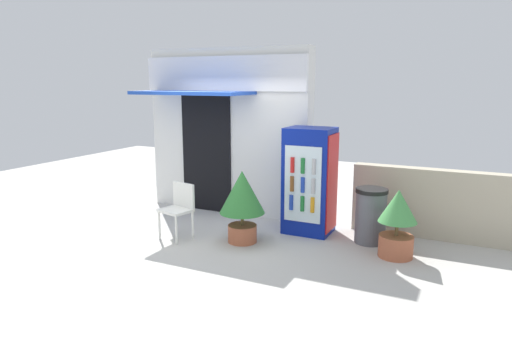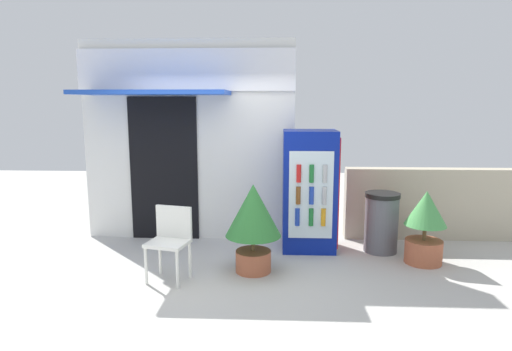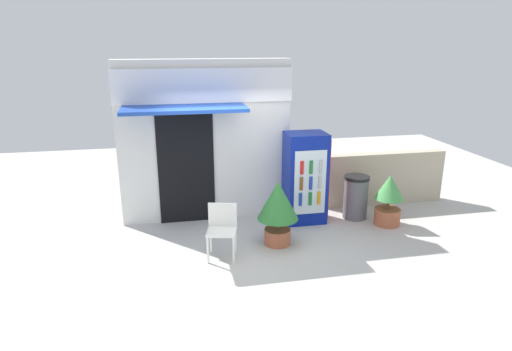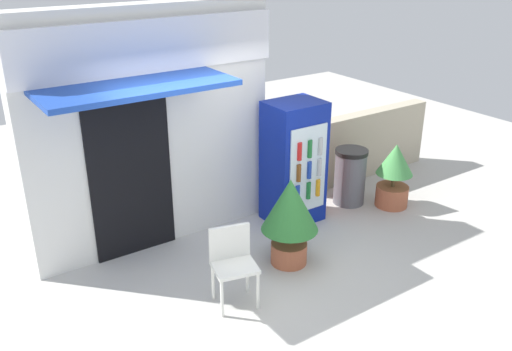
{
  "view_description": "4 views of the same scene",
  "coord_description": "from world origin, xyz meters",
  "px_view_note": "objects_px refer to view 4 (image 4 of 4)",
  "views": [
    {
      "loc": [
        3.72,
        -5.75,
        2.43
      ],
      "look_at": [
        0.68,
        0.51,
        1.0
      ],
      "focal_mm": 32.44,
      "sensor_mm": 36.0,
      "label": 1
    },
    {
      "loc": [
        0.85,
        -4.97,
        2.1
      ],
      "look_at": [
        0.6,
        0.46,
        1.18
      ],
      "focal_mm": 30.72,
      "sensor_mm": 36.0,
      "label": 2
    },
    {
      "loc": [
        -1.14,
        -6.38,
        3.32
      ],
      "look_at": [
        0.28,
        0.61,
        1.12
      ],
      "focal_mm": 30.86,
      "sensor_mm": 36.0,
      "label": 3
    },
    {
      "loc": [
        -3.01,
        -4.33,
        3.66
      ],
      "look_at": [
        0.37,
        0.64,
        1.07
      ],
      "focal_mm": 38.53,
      "sensor_mm": 36.0,
      "label": 4
    }
  ],
  "objects_px": {
    "drink_cooler": "(294,162)",
    "potted_plant_curbside": "(394,172)",
    "potted_plant_near_shop": "(290,212)",
    "plastic_chair": "(233,259)",
    "trash_bin": "(350,176)"
  },
  "relations": [
    {
      "from": "potted_plant_curbside",
      "to": "trash_bin",
      "type": "xyz_separation_m",
      "value": [
        -0.46,
        0.44,
        -0.11
      ]
    },
    {
      "from": "drink_cooler",
      "to": "potted_plant_curbside",
      "type": "xyz_separation_m",
      "value": [
        1.47,
        -0.5,
        -0.32
      ]
    },
    {
      "from": "plastic_chair",
      "to": "potted_plant_curbside",
      "type": "height_order",
      "value": "potted_plant_curbside"
    },
    {
      "from": "potted_plant_near_shop",
      "to": "potted_plant_curbside",
      "type": "distance_m",
      "value": 2.26
    },
    {
      "from": "potted_plant_near_shop",
      "to": "potted_plant_curbside",
      "type": "height_order",
      "value": "potted_plant_near_shop"
    },
    {
      "from": "drink_cooler",
      "to": "potted_plant_curbside",
      "type": "height_order",
      "value": "drink_cooler"
    },
    {
      "from": "plastic_chair",
      "to": "potted_plant_curbside",
      "type": "bearing_deg",
      "value": 11.69
    },
    {
      "from": "potted_plant_near_shop",
      "to": "trash_bin",
      "type": "bearing_deg",
      "value": 25.22
    },
    {
      "from": "drink_cooler",
      "to": "potted_plant_near_shop",
      "type": "distance_m",
      "value": 1.18
    },
    {
      "from": "drink_cooler",
      "to": "trash_bin",
      "type": "height_order",
      "value": "drink_cooler"
    },
    {
      "from": "plastic_chair",
      "to": "potted_plant_curbside",
      "type": "distance_m",
      "value": 3.26
    },
    {
      "from": "drink_cooler",
      "to": "potted_plant_curbside",
      "type": "bearing_deg",
      "value": -18.79
    },
    {
      "from": "drink_cooler",
      "to": "plastic_chair",
      "type": "distance_m",
      "value": 2.11
    },
    {
      "from": "drink_cooler",
      "to": "trash_bin",
      "type": "distance_m",
      "value": 1.1
    },
    {
      "from": "plastic_chair",
      "to": "potted_plant_near_shop",
      "type": "distance_m",
      "value": 1.02
    }
  ]
}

